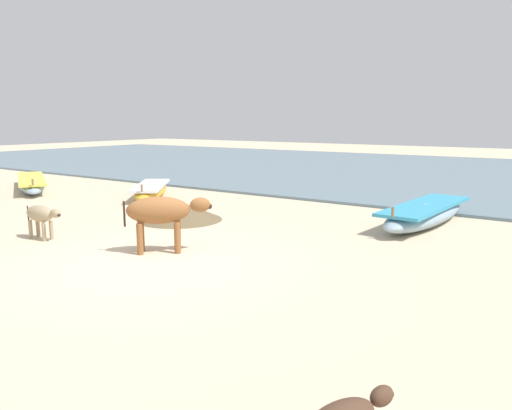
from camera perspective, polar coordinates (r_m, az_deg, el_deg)
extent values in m
plane|color=beige|center=(8.57, -11.51, -6.49)|extent=(80.00, 80.00, 0.00)
cube|color=slate|center=(23.62, 19.62, 3.62)|extent=(60.00, 20.00, 0.08)
ellipsoid|color=#8CA5B7|center=(18.70, -24.64, 2.28)|extent=(4.61, 3.14, 0.41)
cube|color=#EAD84C|center=(18.68, -24.68, 2.80)|extent=(4.10, 2.84, 0.07)
cube|color=olive|center=(18.33, -24.64, 2.49)|extent=(0.46, 0.67, 0.04)
cylinder|color=olive|center=(16.45, -24.54, 2.43)|extent=(0.06, 0.06, 0.20)
ellipsoid|color=#8CA5B7|center=(11.90, 19.08, -1.06)|extent=(1.27, 4.12, 0.48)
cube|color=#3399BF|center=(11.86, 19.13, -0.09)|extent=(1.22, 3.64, 0.07)
cube|color=olive|center=(11.59, 18.61, -0.64)|extent=(0.84, 0.18, 0.04)
cylinder|color=olive|center=(10.12, 15.63, -0.77)|extent=(0.06, 0.06, 0.20)
ellipsoid|color=gold|center=(15.56, -12.13, 1.60)|extent=(2.65, 3.12, 0.41)
cube|color=white|center=(15.54, -12.15, 2.23)|extent=(2.40, 2.80, 0.07)
cube|color=olive|center=(15.30, -12.29, 1.88)|extent=(0.64, 0.52, 0.04)
cylinder|color=olive|center=(14.04, -13.15, 1.94)|extent=(0.06, 0.06, 0.20)
ellipsoid|color=brown|center=(9.00, -11.31, -0.60)|extent=(1.15, 1.10, 0.50)
ellipsoid|color=brown|center=(8.96, -6.51, 0.02)|extent=(0.43, 0.42, 0.27)
sphere|color=#2D2119|center=(8.97, -5.45, -0.15)|extent=(0.15, 0.15, 0.10)
cylinder|color=brown|center=(9.20, -9.09, -3.45)|extent=(0.11, 0.11, 0.57)
cylinder|color=brown|center=(8.96, -9.14, -3.82)|extent=(0.11, 0.11, 0.57)
cylinder|color=brown|center=(9.25, -13.20, -3.52)|extent=(0.11, 0.11, 0.57)
cylinder|color=brown|center=(9.01, -13.36, -3.89)|extent=(0.11, 0.11, 0.57)
cylinder|color=#2D2119|center=(9.07, -15.08, -1.00)|extent=(0.04, 0.04, 0.47)
ellipsoid|color=tan|center=(10.79, -23.86, -0.92)|extent=(0.77, 0.33, 0.33)
ellipsoid|color=tan|center=(10.36, -22.32, -0.91)|extent=(0.25, 0.16, 0.18)
sphere|color=#2D2119|center=(10.28, -21.95, -1.09)|extent=(0.07, 0.07, 0.07)
cylinder|color=tan|center=(10.71, -22.70, -2.72)|extent=(0.08, 0.08, 0.38)
cylinder|color=tan|center=(10.62, -23.44, -2.87)|extent=(0.08, 0.08, 0.38)
cylinder|color=tan|center=(11.07, -24.03, -2.42)|extent=(0.08, 0.08, 0.38)
cylinder|color=tan|center=(10.99, -24.75, -2.57)|extent=(0.08, 0.08, 0.38)
cylinder|color=#2D2119|center=(11.13, -25.00, -0.87)|extent=(0.02, 0.02, 0.31)
ellipsoid|color=#4C3323|center=(3.79, 14.41, -20.72)|extent=(0.19, 0.24, 0.15)
sphere|color=#2D2119|center=(3.86, 15.33, -20.45)|extent=(0.07, 0.07, 0.06)
cone|color=brown|center=(11.95, -8.86, -0.66)|extent=(2.87, 2.87, 0.45)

